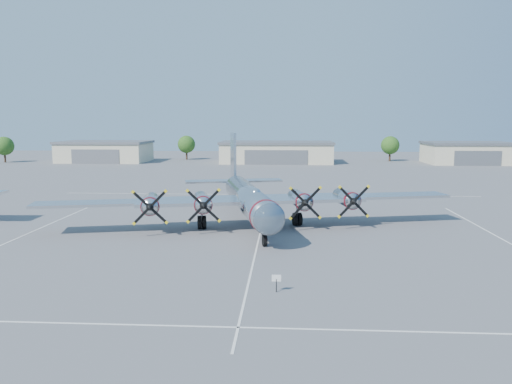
# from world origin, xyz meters

# --- Properties ---
(ground) EXTENTS (260.00, 260.00, 0.00)m
(ground) POSITION_xyz_m (0.00, 0.00, 0.00)
(ground) COLOR #5D5D60
(ground) RESTS_ON ground
(parking_lines) EXTENTS (60.00, 50.08, 0.01)m
(parking_lines) POSITION_xyz_m (0.00, -1.75, 0.01)
(parking_lines) COLOR silver
(parking_lines) RESTS_ON ground
(hangar_west) EXTENTS (22.60, 14.60, 5.40)m
(hangar_west) POSITION_xyz_m (-45.00, 81.96, 2.71)
(hangar_west) COLOR beige
(hangar_west) RESTS_ON ground
(hangar_center) EXTENTS (28.60, 14.60, 5.40)m
(hangar_center) POSITION_xyz_m (0.00, 81.96, 2.71)
(hangar_center) COLOR beige
(hangar_center) RESTS_ON ground
(hangar_east) EXTENTS (20.60, 14.60, 5.40)m
(hangar_east) POSITION_xyz_m (48.00, 81.96, 2.71)
(hangar_east) COLOR beige
(hangar_east) RESTS_ON ground
(tree_far_west) EXTENTS (4.80, 4.80, 6.64)m
(tree_far_west) POSITION_xyz_m (-70.00, 78.00, 4.22)
(tree_far_west) COLOR #382619
(tree_far_west) RESTS_ON ground
(tree_west) EXTENTS (4.80, 4.80, 6.64)m
(tree_west) POSITION_xyz_m (-25.00, 90.00, 4.22)
(tree_west) COLOR #382619
(tree_west) RESTS_ON ground
(tree_east) EXTENTS (4.80, 4.80, 6.64)m
(tree_east) POSITION_xyz_m (30.00, 88.00, 4.22)
(tree_east) COLOR #382619
(tree_east) RESTS_ON ground
(main_bomber_b29) EXTENTS (46.59, 36.80, 9.14)m
(main_bomber_b29) POSITION_xyz_m (-1.53, 4.42, 0.00)
(main_bomber_b29) COLOR silver
(main_bomber_b29) RESTS_ON ground
(info_placard) EXTENTS (0.58, 0.07, 1.11)m
(info_placard) POSITION_xyz_m (1.87, -16.48, 0.78)
(info_placard) COLOR black
(info_placard) RESTS_ON ground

